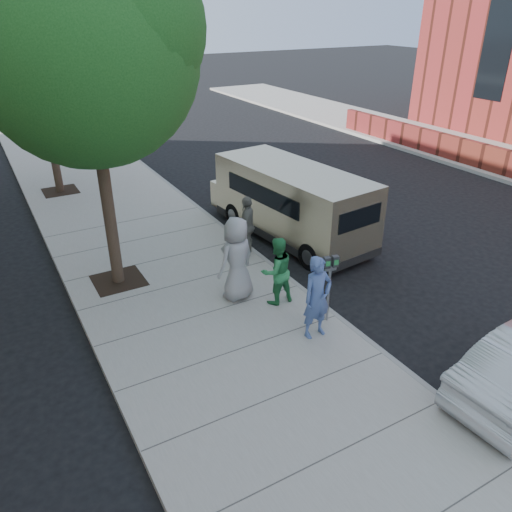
# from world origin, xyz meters

# --- Properties ---
(ground) EXTENTS (120.00, 120.00, 0.00)m
(ground) POSITION_xyz_m (0.00, 0.00, 0.00)
(ground) COLOR black
(ground) RESTS_ON ground
(sidewalk) EXTENTS (5.00, 60.00, 0.15)m
(sidewalk) POSITION_xyz_m (-1.00, 0.00, 0.07)
(sidewalk) COLOR gray
(sidewalk) RESTS_ON ground
(curb_face) EXTENTS (0.12, 60.00, 0.16)m
(curb_face) POSITION_xyz_m (1.44, 0.00, 0.07)
(curb_face) COLOR gray
(curb_face) RESTS_ON ground
(tree_near) EXTENTS (4.62, 4.60, 7.53)m
(tree_near) POSITION_xyz_m (-2.25, 2.40, 5.55)
(tree_near) COLOR black
(tree_near) RESTS_ON sidewalk
(tree_far) EXTENTS (3.92, 3.80, 6.49)m
(tree_far) POSITION_xyz_m (-2.25, 10.00, 4.88)
(tree_far) COLOR black
(tree_far) RESTS_ON sidewalk
(parking_meter) EXTENTS (0.33, 0.17, 1.53)m
(parking_meter) POSITION_xyz_m (1.14, -1.53, 1.26)
(parking_meter) COLOR gray
(parking_meter) RESTS_ON sidewalk
(van) EXTENTS (2.50, 5.92, 2.13)m
(van) POSITION_xyz_m (2.99, 2.80, 1.13)
(van) COLOR beige
(van) RESTS_ON ground
(person_officer) EXTENTS (0.65, 0.43, 1.77)m
(person_officer) POSITION_xyz_m (0.61, -1.83, 1.04)
(person_officer) COLOR #485F9A
(person_officer) RESTS_ON sidewalk
(person_green_shirt) EXTENTS (0.78, 0.61, 1.59)m
(person_green_shirt) POSITION_xyz_m (0.58, -0.35, 0.95)
(person_green_shirt) COLOR #2E8C4B
(person_green_shirt) RESTS_ON sidewalk
(person_gray_shirt) EXTENTS (1.11, 0.88, 1.98)m
(person_gray_shirt) POSITION_xyz_m (-0.10, 0.27, 1.14)
(person_gray_shirt) COLOR #959597
(person_gray_shirt) RESTS_ON sidewalk
(person_striped_polo) EXTENTS (0.91, 1.02, 1.66)m
(person_striped_polo) POSITION_xyz_m (1.20, 2.14, 0.98)
(person_striped_polo) COLOR slate
(person_striped_polo) RESTS_ON sidewalk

